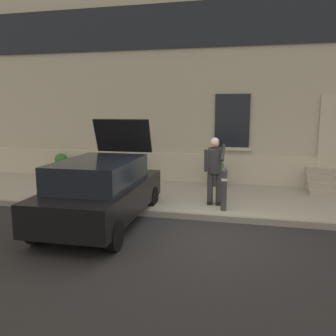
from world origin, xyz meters
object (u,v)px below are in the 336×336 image
object	(u,v)px
planter_terracotta	(61,165)
bollard_far_left	(64,180)
hatchback_car_black	(102,190)
planter_cream	(135,168)
bollard_near_person	(224,188)
person_on_phone	(215,167)
planter_charcoal	(217,171)

from	to	relation	value
planter_terracotta	bollard_far_left	bearing A→B (deg)	-58.83
bollard_far_left	hatchback_car_black	bearing A→B (deg)	-36.97
planter_cream	bollard_near_person	bearing A→B (deg)	-41.07
bollard_far_left	bollard_near_person	bearing A→B (deg)	0.00
hatchback_car_black	person_on_phone	size ratio (longest dim) A/B	2.35
person_on_phone	planter_charcoal	xyz separation A→B (m)	(-0.17, 2.36, -0.54)
hatchback_car_black	bollard_near_person	bearing A→B (deg)	25.36
bollard_far_left	planter_cream	xyz separation A→B (m)	(1.05, 2.81, -0.11)
planter_terracotta	planter_cream	bearing A→B (deg)	-0.96
bollard_near_person	planter_charcoal	world-z (taller)	bollard_near_person
hatchback_car_black	planter_terracotta	xyz separation A→B (m)	(-3.38, 4.10, -0.19)
hatchback_car_black	person_on_phone	bearing A→B (deg)	35.38
bollard_near_person	planter_terracotta	distance (m)	6.65
planter_terracotta	planter_charcoal	size ratio (longest dim) A/B	1.00
person_on_phone	planter_terracotta	world-z (taller)	person_on_phone
bollard_near_person	bollard_far_left	distance (m)	4.27
hatchback_car_black	planter_charcoal	bearing A→B (deg)	61.65
bollard_near_person	planter_charcoal	xyz separation A→B (m)	(-0.45, 2.78, -0.11)
bollard_near_person	bollard_far_left	world-z (taller)	same
person_on_phone	planter_cream	distance (m)	3.83
planter_terracotta	planter_charcoal	distance (m)	5.55
hatchback_car_black	planter_terracotta	size ratio (longest dim) A/B	4.78
hatchback_car_black	planter_cream	xyz separation A→B (m)	(-0.60, 4.05, -0.19)
bollard_far_left	planter_charcoal	distance (m)	4.73
bollard_near_person	person_on_phone	distance (m)	0.67
planter_cream	planter_charcoal	xyz separation A→B (m)	(2.78, -0.03, 0.00)
hatchback_car_black	planter_charcoal	distance (m)	4.58
hatchback_car_black	planter_cream	world-z (taller)	hatchback_car_black
planter_charcoal	person_on_phone	bearing A→B (deg)	-85.94
bollard_far_left	planter_cream	distance (m)	3.00
bollard_far_left	planter_terracotta	world-z (taller)	bollard_far_left
hatchback_car_black	person_on_phone	distance (m)	2.89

